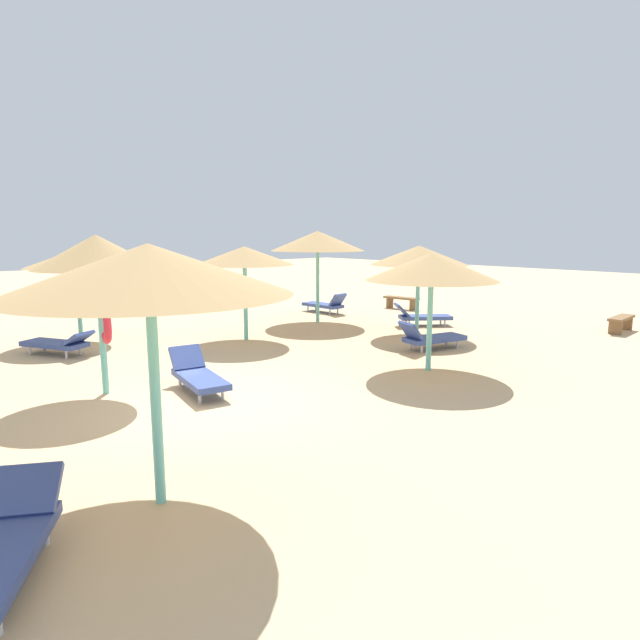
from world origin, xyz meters
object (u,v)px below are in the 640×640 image
Objects in this scene: parasol_2 at (75,259)px; lounger_5 at (421,316)px; parasol_7 at (244,256)px; lounger_2 at (59,343)px; parasol_3 at (318,241)px; lounger_1 at (1,545)px; parasol_6 at (432,267)px; parasol_4 at (97,254)px; lounger_4 at (198,375)px; lounger_3 at (325,304)px; lounger_6 at (431,337)px; parasol_1 at (149,270)px; bench_0 at (401,300)px; bench_1 at (621,321)px; parasol_5 at (419,256)px.

parasol_2 is 1.43× the size of lounger_5.
lounger_2 is (-1.56, -4.62, -2.11)m from parasol_7.
parasol_3 is 14.16m from lounger_1.
parasol_6 is at bearing 38.76° from lounger_2.
lounger_4 is (1.06, 1.40, -2.35)m from parasol_4.
lounger_3 reaches higher than lounger_2.
lounger_5 is at bearing 112.41° from lounger_1.
parasol_7 is 1.49× the size of lounger_5.
parasol_3 reaches higher than lounger_3.
lounger_6 reaches higher than lounger_4.
lounger_1 is at bearing -73.70° from lounger_6.
parasol_1 is at bearing -40.08° from parasol_7.
lounger_1 reaches higher than bench_0.
parasol_3 is 9.96m from bench_1.
parasol_7 is 1.49× the size of lounger_3.
lounger_1 is at bearing -78.22° from parasol_6.
bench_1 is (6.81, 9.38, -2.07)m from parasol_7.
bench_1 is (1.21, 8.26, -1.98)m from parasol_6.
lounger_3 is at bearing 130.69° from parasol_3.
parasol_2 is at bearing -117.76° from lounger_5.
bench_0 is (1.97, 11.85, -1.99)m from parasol_2.
bench_1 is (4.33, 14.30, -2.33)m from parasol_4.
parasol_4 is (-4.61, 1.06, 0.00)m from parasol_1.
lounger_5 is (-3.66, 4.55, -2.01)m from parasol_6.
parasol_2 is 1.77× the size of bench_1.
lounger_2 is at bearing -120.87° from bench_1.
parasol_3 is 8.58m from lounger_2.
parasol_7 is (0.89, -3.57, -0.37)m from parasol_3.
parasol_7 is at bearing 116.83° from parasol_4.
parasol_1 is 1.15× the size of parasol_2.
lounger_2 is (-4.05, 0.30, -2.36)m from parasol_4.
parasol_6 is (8.56, 4.76, -0.01)m from parasol_2.
parasol_2 is 1.43× the size of lounger_3.
lounger_3 is at bearing -113.99° from bench_0.
parasol_4 is at bearing -127.05° from lounger_4.
lounger_3 is (-2.32, 5.23, -2.09)m from parasol_7.
lounger_2 is at bearing 171.11° from parasol_1.
lounger_2 is at bearing 161.50° from lounger_1.
parasol_2 is 9.11m from lounger_3.
lounger_5 is 0.96× the size of lounger_6.
lounger_5 is 3.88m from bench_0.
bench_1 is (2.47, 6.45, 0.02)m from lounger_6.
parasol_7 reaches higher than lounger_1.
parasol_4 reaches higher than lounger_1.
parasol_2 is at bearing 144.94° from lounger_2.
bench_1 is (8.37, 14.00, 0.03)m from lounger_2.
parasol_1 is at bearing -13.09° from parasol_2.
parasol_2 is 0.89× the size of parasol_4.
parasol_5 is at bearing 95.26° from lounger_4.
parasol_2 reaches higher than lounger_1.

